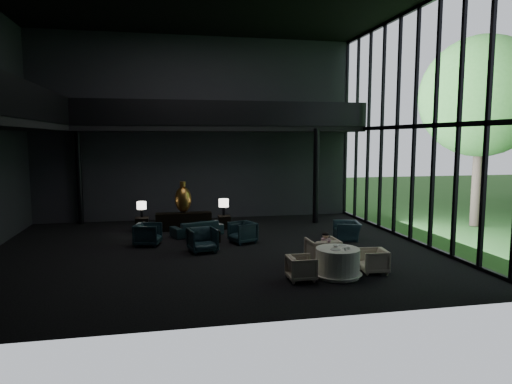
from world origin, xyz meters
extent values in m
cube|color=black|center=(0.00, 0.00, 0.00)|extent=(14.00, 12.00, 0.02)
cube|color=black|center=(0.00, 6.00, 4.00)|extent=(14.00, 0.04, 8.00)
cube|color=black|center=(0.00, -6.00, 4.00)|extent=(14.00, 0.04, 8.00)
cube|color=black|center=(-6.00, 0.00, 4.00)|extent=(2.00, 12.00, 0.25)
cube|color=black|center=(1.00, 5.00, 4.00)|extent=(12.00, 2.00, 0.25)
cube|color=black|center=(-5.00, 0.00, 4.60)|extent=(0.06, 12.00, 1.00)
cube|color=black|center=(1.00, 4.00, 4.60)|extent=(12.00, 0.06, 1.00)
cylinder|color=black|center=(-5.00, 5.70, 2.00)|extent=(0.24, 0.24, 4.00)
cylinder|color=black|center=(4.80, 4.00, 2.00)|extent=(0.24, 0.24, 4.00)
cylinder|color=#382D23|center=(11.00, 2.00, 2.45)|extent=(0.36, 0.36, 4.90)
sphere|color=#2B5E21|center=(11.00, 2.00, 5.25)|extent=(4.80, 4.80, 4.80)
cube|color=black|center=(-0.80, 3.48, 0.34)|extent=(2.16, 0.49, 0.69)
ellipsoid|color=#B69A44|center=(-0.80, 3.68, 1.19)|extent=(0.65, 0.65, 1.01)
cylinder|color=#B69A44|center=(-0.80, 3.68, 1.80)|extent=(0.22, 0.22, 0.20)
cube|color=black|center=(-2.40, 3.52, 0.27)|extent=(0.50, 0.50, 0.55)
cylinder|color=black|center=(-2.40, 3.62, 0.71)|extent=(0.11, 0.11, 0.32)
cylinder|color=white|center=(-2.40, 3.62, 1.01)|extent=(0.36, 0.36, 0.29)
cube|color=black|center=(0.80, 3.47, 0.26)|extent=(0.47, 0.47, 0.52)
cylinder|color=black|center=(0.80, 3.58, 0.69)|extent=(0.12, 0.12, 0.35)
cylinder|color=white|center=(0.80, 3.58, 1.02)|extent=(0.39, 0.39, 0.32)
imported|color=black|center=(-0.36, 2.37, 0.33)|extent=(1.78, 1.06, 0.67)
imported|color=black|center=(-2.10, 1.08, 0.44)|extent=(0.98, 1.02, 0.89)
imported|color=#0F232F|center=(1.09, 0.84, 0.42)|extent=(1.01, 1.04, 0.84)
imported|color=black|center=(-0.37, -0.17, 0.47)|extent=(1.06, 1.02, 0.93)
imported|color=black|center=(4.83, 0.61, 0.39)|extent=(0.75, 0.99, 0.78)
cube|color=black|center=(-0.23, 1.31, 0.21)|extent=(1.17, 1.17, 0.41)
cylinder|color=white|center=(2.86, -3.45, 0.38)|extent=(1.14, 1.14, 0.75)
cone|color=white|center=(2.86, -3.45, 0.05)|extent=(1.29, 1.29, 0.10)
imported|color=#BEAFA2|center=(2.84, -2.37, 0.48)|extent=(0.94, 0.89, 0.96)
imported|color=#C0A990|center=(3.94, -3.30, 0.32)|extent=(0.65, 0.68, 0.64)
imported|color=#BEA490|center=(1.85, -3.56, 0.31)|extent=(0.57, 0.61, 0.62)
cylinder|color=#EDBBCE|center=(2.87, -2.51, 0.63)|extent=(0.25, 0.25, 0.36)
sphere|color=#D8A884|center=(2.87, -2.51, 0.90)|extent=(0.18, 0.18, 0.18)
ellipsoid|color=black|center=(2.87, -2.51, 0.93)|extent=(0.19, 0.19, 0.13)
cylinder|color=white|center=(2.75, -3.57, 0.76)|extent=(0.31, 0.31, 0.02)
cylinder|color=white|center=(3.11, -3.16, 0.76)|extent=(0.27, 0.27, 0.01)
cylinder|color=white|center=(3.04, -3.48, 0.76)|extent=(0.14, 0.14, 0.01)
cylinder|color=white|center=(3.09, -3.58, 0.80)|extent=(0.11, 0.11, 0.07)
ellipsoid|color=white|center=(2.86, -3.31, 0.79)|extent=(0.14, 0.14, 0.07)
cylinder|color=#99999E|center=(2.97, -3.67, 0.78)|extent=(0.06, 0.06, 0.07)
camera|label=1|loc=(-1.53, -14.38, 3.60)|focal=32.00mm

